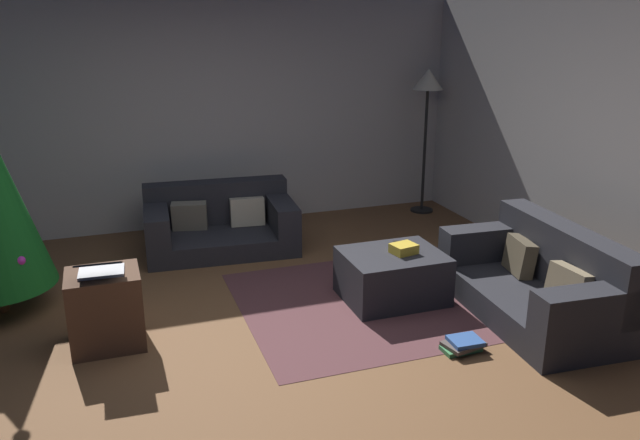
{
  "coord_description": "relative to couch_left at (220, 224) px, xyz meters",
  "views": [
    {
      "loc": [
        -1.01,
        -4.1,
        2.35
      ],
      "look_at": [
        0.62,
        0.57,
        0.75
      ],
      "focal_mm": 35.57,
      "sensor_mm": 36.0,
      "label": 1
    }
  ],
  "objects": [
    {
      "name": "ground_plane",
      "position": [
        -0.08,
        -2.25,
        -0.26
      ],
      "size": [
        6.4,
        6.4,
        0.0
      ],
      "primitive_type": "plane",
      "color": "brown"
    },
    {
      "name": "rear_partition",
      "position": [
        -0.08,
        0.89,
        1.04
      ],
      "size": [
        6.4,
        0.12,
        2.6
      ],
      "primitive_type": "cube",
      "color": "#BCB7B2",
      "rests_on": "ground_plane"
    },
    {
      "name": "corner_partition",
      "position": [
        3.06,
        -2.25,
        1.04
      ],
      "size": [
        0.12,
        6.4,
        2.6
      ],
      "primitive_type": "cube",
      "color": "#B5B0AB",
      "rests_on": "ground_plane"
    },
    {
      "name": "couch_left",
      "position": [
        0.0,
        0.0,
        0.0
      ],
      "size": [
        1.58,
        1.02,
        0.66
      ],
      "rotation": [
        0.0,
        0.0,
        3.07
      ],
      "color": "#26262B",
      "rests_on": "ground_plane"
    },
    {
      "name": "couch_right",
      "position": [
        2.16,
        -2.46,
        0.03
      ],
      "size": [
        0.95,
        1.72,
        0.74
      ],
      "rotation": [
        0.0,
        0.0,
        1.5
      ],
      "color": "#26262B",
      "rests_on": "ground_plane"
    },
    {
      "name": "ottoman",
      "position": [
        1.16,
        -1.79,
        -0.05
      ],
      "size": [
        0.84,
        0.68,
        0.42
      ],
      "primitive_type": "cube",
      "color": "#26262B",
      "rests_on": "ground_plane"
    },
    {
      "name": "gift_box",
      "position": [
        1.25,
        -1.82,
        0.2
      ],
      "size": [
        0.23,
        0.2,
        0.08
      ],
      "primitive_type": "cube",
      "rotation": [
        0.0,
        0.0,
        0.2
      ],
      "color": "gold",
      "rests_on": "ottoman"
    },
    {
      "name": "tv_remote",
      "position": [
        1.26,
        -1.64,
        0.18
      ],
      "size": [
        0.12,
        0.17,
        0.02
      ],
      "primitive_type": "cube",
      "rotation": [
        0.0,
        0.0,
        -0.48
      ],
      "color": "black",
      "rests_on": "ottoman"
    },
    {
      "name": "side_table",
      "position": [
        -1.19,
        -1.83,
        0.03
      ],
      "size": [
        0.52,
        0.44,
        0.58
      ],
      "primitive_type": "cube",
      "color": "#4C3323",
      "rests_on": "ground_plane"
    },
    {
      "name": "laptop",
      "position": [
        -1.19,
        -1.89,
        0.37
      ],
      "size": [
        0.34,
        0.39,
        0.17
      ],
      "color": "silver",
      "rests_on": "side_table"
    },
    {
      "name": "book_stack",
      "position": [
        1.27,
        -2.78,
        -0.21
      ],
      "size": [
        0.33,
        0.25,
        0.09
      ],
      "color": "#387A47",
      "rests_on": "ground_plane"
    },
    {
      "name": "corner_lamp",
      "position": [
        2.64,
        0.45,
        1.24
      ],
      "size": [
        0.36,
        0.36,
        1.75
      ],
      "color": "black",
      "rests_on": "ground_plane"
    },
    {
      "name": "area_rug",
      "position": [
        1.16,
        -1.79,
        -0.25
      ],
      "size": [
        2.6,
        2.0,
        0.01
      ],
      "primitive_type": "cube",
      "color": "#543033",
      "rests_on": "ground_plane"
    }
  ]
}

